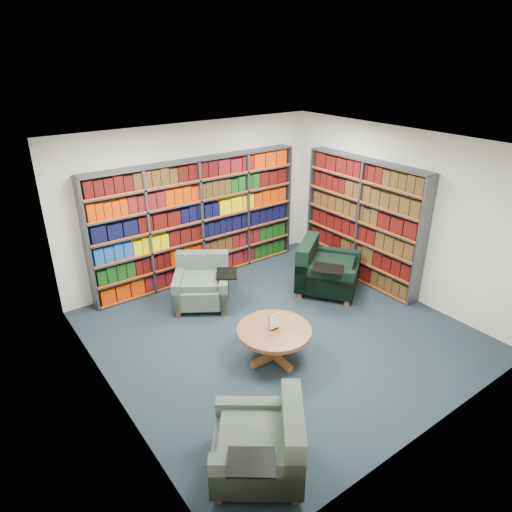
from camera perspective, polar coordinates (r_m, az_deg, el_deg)
room_shell at (r=6.34m, az=3.19°, el=1.04°), size 5.02×5.02×2.82m
bookshelf_back at (r=8.26m, az=-7.13°, el=4.39°), size 4.00×0.28×2.20m
bookshelf_right at (r=8.38m, az=13.10°, el=4.22°), size 0.28×2.50×2.20m
chair_teal_left at (r=7.69m, az=-6.72°, el=-3.52°), size 1.22×1.22×0.80m
chair_green_right at (r=8.07m, az=8.35°, el=-1.90°), size 1.38×1.38×0.90m
chair_teal_front at (r=4.91m, az=1.24°, el=-22.71°), size 1.24×1.24×0.80m
coffee_table at (r=6.28m, az=2.27°, el=-9.84°), size 1.01×1.01×0.71m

